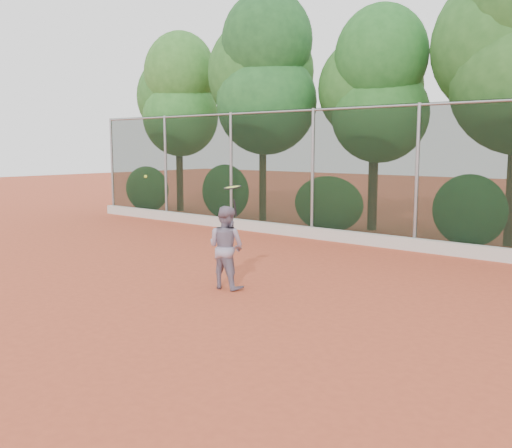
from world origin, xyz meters
The scene contains 7 objects.
ground centered at (0.00, 0.00, 0.00)m, with size 80.00×80.00×0.00m, color #B6482B.
concrete_curb centered at (0.00, 6.82, 0.15)m, with size 24.00×0.20×0.30m, color beige.
tennis_player centered at (-0.92, 1.29, 0.73)m, with size 0.71×0.55×1.46m, color gray.
chainlink_fence centered at (0.00, 7.00, 1.86)m, with size 24.09×0.09×3.50m.
foliage_backdrop centered at (-0.55, 8.98, 4.40)m, with size 23.70×3.63×7.55m.
tennis_racket centered at (-0.58, 1.09, 1.77)m, with size 0.38×0.38×0.54m.
tennis_ball_in_flight centered at (-3.14, 1.35, 1.89)m, with size 0.06×0.06×0.06m.
Camera 1 is at (5.78, -5.92, 2.48)m, focal length 40.00 mm.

